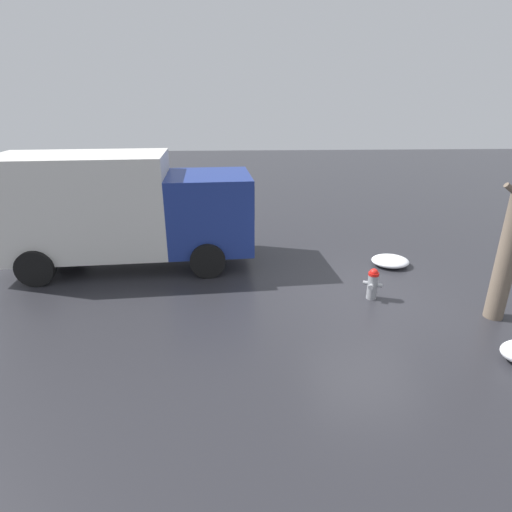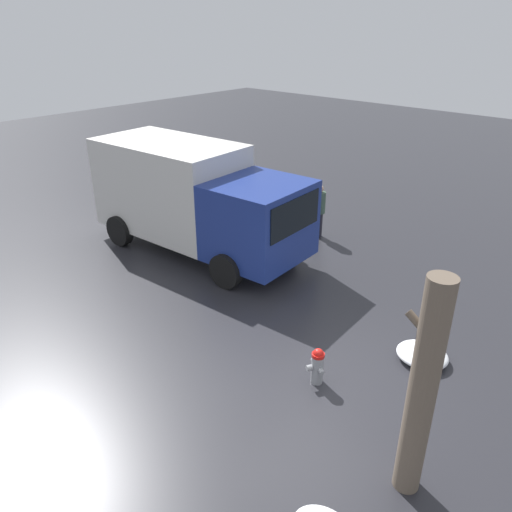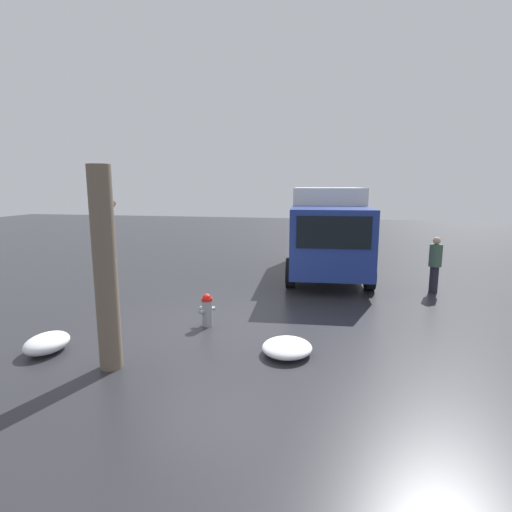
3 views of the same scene
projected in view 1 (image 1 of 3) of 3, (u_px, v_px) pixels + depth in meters
The scene contains 6 objects.
ground_plane at pixel (371, 298), 9.17m from camera, with size 60.00×60.00×0.00m, color #28282D.
fire_hydrant at pixel (373, 283), 9.03m from camera, with size 0.42×0.36×0.74m.
tree_trunk at pixel (511, 239), 7.76m from camera, with size 0.57×0.38×3.41m.
delivery_truck at pixel (123, 207), 10.56m from camera, with size 6.58×2.98×2.99m.
pedestrian at pixel (209, 204), 13.83m from camera, with size 0.35×0.35×1.63m.
snow_pile_curbside at pixel (390, 261), 10.97m from camera, with size 1.01×0.92×0.26m.
Camera 1 is at (3.06, 8.05, 4.22)m, focal length 28.00 mm.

